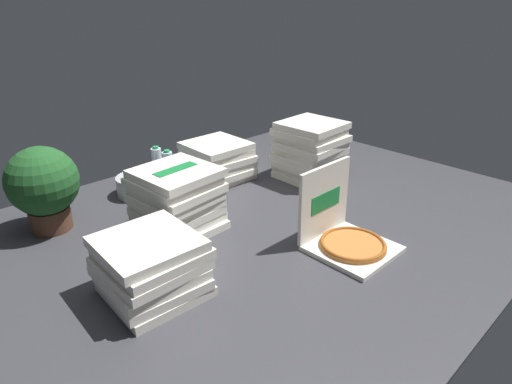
% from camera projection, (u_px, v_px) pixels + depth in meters
% --- Properties ---
extents(ground_plane, '(3.20, 2.40, 0.02)m').
position_uv_depth(ground_plane, '(265.00, 223.00, 2.43)').
color(ground_plane, '#38383D').
extents(open_pizza_box, '(0.38, 0.39, 0.40)m').
position_uv_depth(open_pizza_box, '(345.00, 233.00, 2.15)').
color(open_pizza_box, silver).
rests_on(open_pizza_box, ground_plane).
extents(pizza_stack_right_far, '(0.43, 0.43, 0.35)m').
position_uv_depth(pizza_stack_right_far, '(177.00, 199.00, 2.28)').
color(pizza_stack_right_far, silver).
rests_on(pizza_stack_right_far, ground_plane).
extents(pizza_stack_center_near, '(0.41, 0.41, 0.39)m').
position_uv_depth(pizza_stack_center_near, '(310.00, 150.00, 2.94)').
color(pizza_stack_center_near, silver).
rests_on(pizza_stack_center_near, ground_plane).
extents(pizza_stack_left_mid, '(0.41, 0.42, 0.26)m').
position_uv_depth(pizza_stack_left_mid, '(218.00, 161.00, 2.94)').
color(pizza_stack_left_mid, silver).
rests_on(pizza_stack_left_mid, ground_plane).
extents(pizza_stack_left_near, '(0.41, 0.42, 0.26)m').
position_uv_depth(pizza_stack_left_near, '(151.00, 267.00, 1.79)').
color(pizza_stack_left_near, silver).
rests_on(pizza_stack_left_near, ground_plane).
extents(ice_bucket, '(0.26, 0.26, 0.12)m').
position_uv_depth(ice_bucket, '(138.00, 185.00, 2.73)').
color(ice_bucket, '#B7BABF').
rests_on(ice_bucket, ground_plane).
extents(water_bottle_0, '(0.07, 0.07, 0.24)m').
position_uv_depth(water_bottle_0, '(157.00, 164.00, 2.93)').
color(water_bottle_0, white).
rests_on(water_bottle_0, ground_plane).
extents(water_bottle_1, '(0.07, 0.07, 0.24)m').
position_uv_depth(water_bottle_1, '(168.00, 168.00, 2.86)').
color(water_bottle_1, silver).
rests_on(water_bottle_1, ground_plane).
extents(water_bottle_2, '(0.07, 0.07, 0.24)m').
position_uv_depth(water_bottle_2, '(175.00, 180.00, 2.68)').
color(water_bottle_2, silver).
rests_on(water_bottle_2, ground_plane).
extents(potted_plant, '(0.37, 0.37, 0.46)m').
position_uv_depth(potted_plant, '(43.00, 185.00, 2.25)').
color(potted_plant, '#513323').
rests_on(potted_plant, ground_plane).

